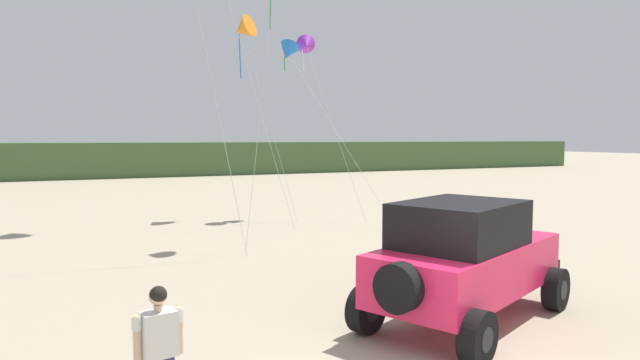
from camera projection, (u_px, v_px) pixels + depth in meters
name	position (u px, v px, depth m)	size (l,w,h in m)	color
dune_ridge	(184.00, 158.00, 52.40)	(90.00, 9.05, 2.99)	#426038
jeep	(466.00, 258.00, 10.06)	(5.00, 3.95, 2.26)	#EA2151
person_watching	(159.00, 347.00, 6.47)	(0.61, 0.37, 1.67)	#DBB28E
kite_pink_ribbon	(306.00, 45.00, 23.82)	(1.71, 3.87, 7.95)	purple
kite_black_sled	(288.00, 52.00, 23.25)	(2.77, 5.74, 7.60)	blue
kite_yellow_diamond	(243.00, 29.00, 23.84)	(1.96, 3.96, 8.71)	orange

